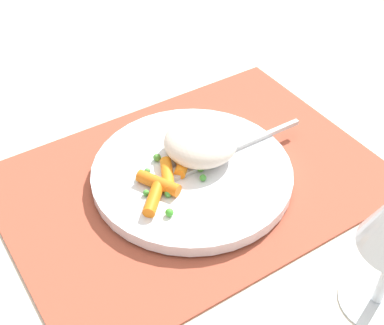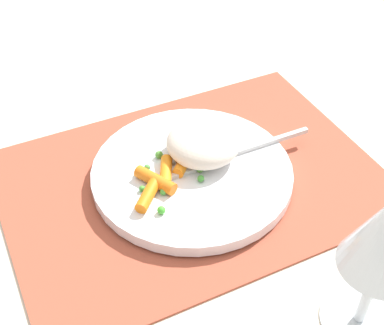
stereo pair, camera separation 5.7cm
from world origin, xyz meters
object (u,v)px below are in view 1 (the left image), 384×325
Objects in this scene: carrot_portion at (167,176)px; rice_mound at (201,142)px; fork at (222,154)px; plate at (192,173)px.

rice_mound is at bearing -163.71° from carrot_portion.
fork is (-0.08, -0.00, -0.00)m from carrot_portion.
carrot_portion is (0.03, 0.00, 0.01)m from plate.
rice_mound is 0.06m from carrot_portion.
fork is at bearing 179.61° from plate.
carrot_portion reaches higher than plate.
rice_mound reaches higher than fork.
carrot_portion reaches higher than fork.
plate is 2.71× the size of rice_mound.
fork is at bearing -179.73° from carrot_portion.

